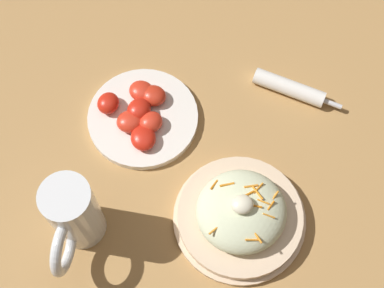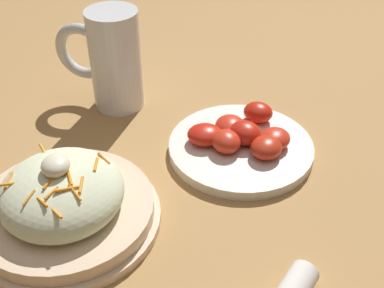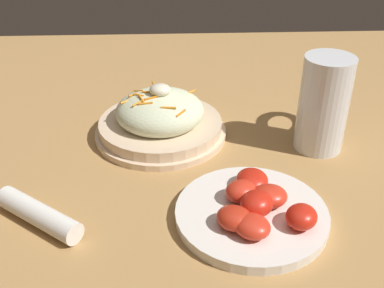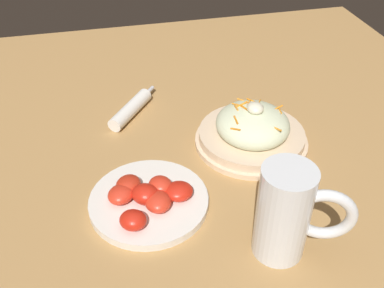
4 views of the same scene
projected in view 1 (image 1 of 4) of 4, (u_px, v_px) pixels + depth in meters
ground_plane at (196, 152)px, 1.02m from camera, size 1.43×1.43×0.00m
salad_plate at (240, 214)px, 0.93m from camera, size 0.23×0.23×0.10m
beer_mug at (75, 217)px, 0.89m from camera, size 0.09×0.14×0.16m
napkin_roll at (290, 88)px, 1.06m from camera, size 0.15×0.12×0.03m
tomato_plate at (141, 116)px, 1.03m from camera, size 0.21×0.21×0.05m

